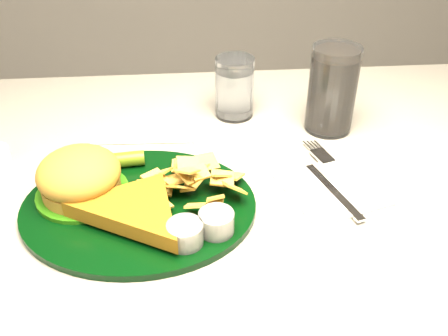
# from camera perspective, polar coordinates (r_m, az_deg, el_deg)

# --- Properties ---
(dinner_plate) EXTENTS (0.34, 0.29, 0.07)m
(dinner_plate) POSITION_cam_1_polar(r_m,az_deg,el_deg) (0.67, -9.92, -2.32)
(dinner_plate) COLOR black
(dinner_plate) RESTS_ON table
(water_glass) EXTENTS (0.09, 0.09, 0.11)m
(water_glass) POSITION_cam_1_polar(r_m,az_deg,el_deg) (0.88, 1.21, 9.19)
(water_glass) COLOR white
(water_glass) RESTS_ON table
(cola_glass) EXTENTS (0.08, 0.08, 0.15)m
(cola_glass) POSITION_cam_1_polar(r_m,az_deg,el_deg) (0.85, 12.26, 8.75)
(cola_glass) COLOR black
(cola_glass) RESTS_ON table
(fork_napkin) EXTENTS (0.18, 0.21, 0.01)m
(fork_napkin) POSITION_cam_1_polar(r_m,az_deg,el_deg) (0.73, 12.19, -2.14)
(fork_napkin) COLOR silver
(fork_napkin) RESTS_ON table
(wrapped_straw) EXTENTS (0.17, 0.07, 0.01)m
(wrapped_straw) POSITION_cam_1_polar(r_m,az_deg,el_deg) (0.83, -9.23, 2.95)
(wrapped_straw) COLOR white
(wrapped_straw) RESTS_ON table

